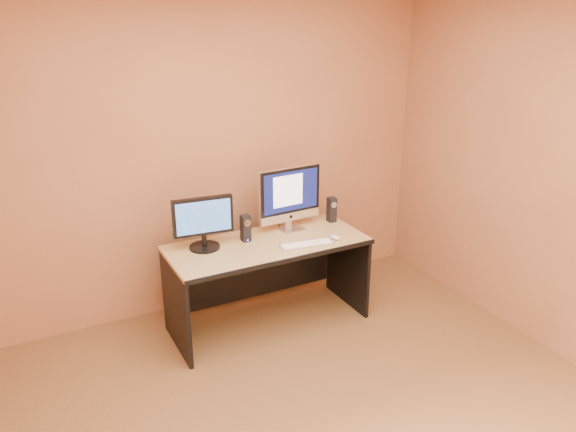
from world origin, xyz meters
The scene contains 10 objects.
walls centered at (0.00, 0.00, 1.30)m, with size 4.00×4.00×2.60m, color #9B653E, non-canonical shape.
desk centered at (0.31, 1.41, 0.35)m, with size 1.51×0.66×0.70m, color tan, non-canonical shape.
imac centered at (0.59, 1.57, 0.96)m, with size 0.54×0.20×0.52m, color silver, non-canonical shape.
second_monitor centered at (-0.15, 1.54, 0.89)m, with size 0.45×0.23×0.40m, color black, non-canonical shape.
speaker_left centered at (0.18, 1.53, 0.80)m, with size 0.06×0.07×0.21m, color black, non-canonical shape.
speaker_right centered at (0.97, 1.58, 0.80)m, with size 0.06×0.07×0.21m, color black, non-canonical shape.
keyboard centered at (0.55, 1.24, 0.71)m, with size 0.40×0.11×0.02m, color silver.
mouse centered at (0.80, 1.24, 0.71)m, with size 0.05×0.10×0.03m, color silver.
cable_a centered at (0.63, 1.70, 0.70)m, with size 0.01×0.01×0.21m, color black.
cable_b centered at (0.55, 1.69, 0.70)m, with size 0.01×0.01×0.17m, color black.
Camera 1 is at (-1.33, -2.12, 2.39)m, focal length 35.00 mm.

